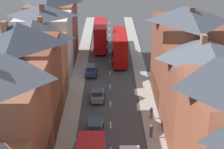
{
  "coord_description": "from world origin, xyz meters",
  "views": [
    {
      "loc": [
        -0.22,
        -10.58,
        22.38
      ],
      "look_at": [
        0.29,
        43.38,
        1.47
      ],
      "focal_mm": 60.0,
      "sensor_mm": 36.0,
      "label": 1
    }
  ],
  "objects_px": {
    "double_decker_bus_mid_street": "(101,35)",
    "car_mid_black": "(91,70)",
    "double_decker_bus_far_approaching": "(120,47)",
    "car_near_blue": "(95,128)",
    "pedestrian_far_left": "(151,130)",
    "car_parked_left_b": "(97,95)",
    "pedestrian_far_right": "(151,112)"
  },
  "relations": [
    {
      "from": "car_parked_left_b",
      "to": "pedestrian_far_right",
      "type": "xyz_separation_m",
      "value": [
        6.9,
        -5.71,
        0.21
      ]
    },
    {
      "from": "car_parked_left_b",
      "to": "pedestrian_far_right",
      "type": "distance_m",
      "value": 8.96
    },
    {
      "from": "car_mid_black",
      "to": "pedestrian_far_right",
      "type": "bearing_deg",
      "value": -62.38
    },
    {
      "from": "car_near_blue",
      "to": "pedestrian_far_right",
      "type": "xyz_separation_m",
      "value": [
        6.9,
        3.55,
        0.21
      ]
    },
    {
      "from": "double_decker_bus_far_approaching",
      "to": "pedestrian_far_right",
      "type": "distance_m",
      "value": 22.72
    },
    {
      "from": "double_decker_bus_mid_street",
      "to": "double_decker_bus_far_approaching",
      "type": "xyz_separation_m",
      "value": [
        3.6,
        -7.87,
        0.0
      ]
    },
    {
      "from": "double_decker_bus_mid_street",
      "to": "car_mid_black",
      "type": "distance_m",
      "value": 14.8
    },
    {
      "from": "car_near_blue",
      "to": "car_parked_left_b",
      "type": "bearing_deg",
      "value": 90.0
    },
    {
      "from": "car_parked_left_b",
      "to": "car_mid_black",
      "type": "bearing_deg",
      "value": 97.44
    },
    {
      "from": "double_decker_bus_far_approaching",
      "to": "car_parked_left_b",
      "type": "relative_size",
      "value": 2.83
    },
    {
      "from": "car_mid_black",
      "to": "car_parked_left_b",
      "type": "bearing_deg",
      "value": -82.56
    },
    {
      "from": "car_near_blue",
      "to": "pedestrian_far_left",
      "type": "relative_size",
      "value": 2.63
    },
    {
      "from": "pedestrian_far_right",
      "to": "car_mid_black",
      "type": "bearing_deg",
      "value": 117.62
    },
    {
      "from": "pedestrian_far_left",
      "to": "car_parked_left_b",
      "type": "bearing_deg",
      "value": 121.82
    },
    {
      "from": "pedestrian_far_right",
      "to": "double_decker_bus_mid_street",
      "type": "bearing_deg",
      "value": 102.85
    },
    {
      "from": "double_decker_bus_far_approaching",
      "to": "car_near_blue",
      "type": "height_order",
      "value": "double_decker_bus_far_approaching"
    },
    {
      "from": "double_decker_bus_mid_street",
      "to": "car_mid_black",
      "type": "height_order",
      "value": "double_decker_bus_mid_street"
    },
    {
      "from": "car_parked_left_b",
      "to": "double_decker_bus_far_approaching",
      "type": "bearing_deg",
      "value": 77.86
    },
    {
      "from": "car_near_blue",
      "to": "car_mid_black",
      "type": "height_order",
      "value": "car_mid_black"
    },
    {
      "from": "double_decker_bus_mid_street",
      "to": "car_near_blue",
      "type": "relative_size",
      "value": 2.55
    },
    {
      "from": "double_decker_bus_far_approaching",
      "to": "pedestrian_far_left",
      "type": "relative_size",
      "value": 6.71
    },
    {
      "from": "double_decker_bus_far_approaching",
      "to": "pedestrian_far_left",
      "type": "xyz_separation_m",
      "value": [
        2.82,
        -27.03,
        -1.78
      ]
    },
    {
      "from": "car_near_blue",
      "to": "pedestrian_far_right",
      "type": "distance_m",
      "value": 7.76
    },
    {
      "from": "pedestrian_far_left",
      "to": "car_near_blue",
      "type": "bearing_deg",
      "value": 170.57
    },
    {
      "from": "car_parked_left_b",
      "to": "pedestrian_far_right",
      "type": "height_order",
      "value": "pedestrian_far_right"
    },
    {
      "from": "double_decker_bus_mid_street",
      "to": "car_parked_left_b",
      "type": "bearing_deg",
      "value": -89.98
    },
    {
      "from": "car_mid_black",
      "to": "car_parked_left_b",
      "type": "relative_size",
      "value": 1.14
    },
    {
      "from": "car_mid_black",
      "to": "pedestrian_far_left",
      "type": "bearing_deg",
      "value": -69.19
    },
    {
      "from": "car_near_blue",
      "to": "car_parked_left_b",
      "type": "distance_m",
      "value": 9.26
    },
    {
      "from": "car_near_blue",
      "to": "car_parked_left_b",
      "type": "height_order",
      "value": "car_parked_left_b"
    },
    {
      "from": "double_decker_bus_mid_street",
      "to": "car_mid_black",
      "type": "bearing_deg",
      "value": -95.05
    },
    {
      "from": "car_parked_left_b",
      "to": "car_near_blue",
      "type": "bearing_deg",
      "value": -90.0
    }
  ]
}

